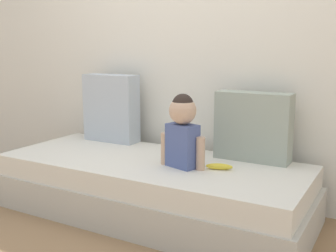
{
  "coord_description": "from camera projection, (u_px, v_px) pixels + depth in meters",
  "views": [
    {
      "loc": [
        1.45,
        -2.33,
        1.16
      ],
      "look_at": [
        0.13,
        0.0,
        0.64
      ],
      "focal_mm": 44.34,
      "sensor_mm": 36.0,
      "label": 1
    }
  ],
  "objects": [
    {
      "name": "ground_plane",
      "position": [
        152.0,
        213.0,
        2.91
      ],
      "size": [
        12.0,
        12.0,
        0.0
      ],
      "primitive_type": "plane",
      "color": "#93704C"
    },
    {
      "name": "throw_pillow_left",
      "position": [
        111.0,
        108.0,
        3.37
      ],
      "size": [
        0.46,
        0.16,
        0.54
      ],
      "primitive_type": "cube",
      "color": "#B2BCC6",
      "rests_on": "couch"
    },
    {
      "name": "couch",
      "position": [
        152.0,
        187.0,
        2.88
      ],
      "size": [
        2.17,
        0.89,
        0.39
      ],
      "color": "beige",
      "rests_on": "ground"
    },
    {
      "name": "banana",
      "position": [
        219.0,
        166.0,
        2.62
      ],
      "size": [
        0.18,
        0.09,
        0.04
      ],
      "primitive_type": "ellipsoid",
      "rotation": [
        0.0,
        0.0,
        0.3
      ],
      "color": "yellow",
      "rests_on": "couch"
    },
    {
      "name": "back_wall",
      "position": [
        190.0,
        44.0,
        3.18
      ],
      "size": [
        5.37,
        0.1,
        2.33
      ],
      "primitive_type": "cube",
      "color": "silver",
      "rests_on": "ground"
    },
    {
      "name": "toddler",
      "position": [
        183.0,
        128.0,
        2.63
      ],
      "size": [
        0.31,
        0.18,
        0.48
      ],
      "color": "#4C5B93",
      "rests_on": "couch"
    },
    {
      "name": "throw_pillow_right",
      "position": [
        253.0,
        127.0,
        2.8
      ],
      "size": [
        0.51,
        0.16,
        0.47
      ],
      "primitive_type": "cube",
      "color": "#99A393",
      "rests_on": "couch"
    }
  ]
}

